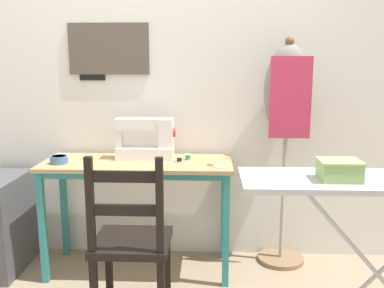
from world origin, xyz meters
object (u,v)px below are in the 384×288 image
at_px(scissors, 213,166).
at_px(thread_spool_near_machine, 179,159).
at_px(fabric_bowl, 59,159).
at_px(wooden_chair, 131,243).
at_px(sewing_machine, 148,140).
at_px(storage_box, 339,170).
at_px(thread_spool_mid_table, 188,157).
at_px(dress_form, 287,105).

height_order(scissors, thread_spool_near_machine, thread_spool_near_machine).
height_order(fabric_bowl, wooden_chair, wooden_chair).
height_order(sewing_machine, wooden_chair, sewing_machine).
distance_m(thread_spool_near_machine, wooden_chair, 0.69).
bearing_deg(wooden_chair, storage_box, -16.95).
xyz_separation_m(scissors, storage_box, (0.53, -0.75, 0.17)).
relative_size(thread_spool_mid_table, dress_form, 0.03).
distance_m(thread_spool_near_machine, dress_form, 0.79).
xyz_separation_m(fabric_bowl, wooden_chair, (0.54, -0.49, -0.33)).
xyz_separation_m(thread_spool_near_machine, dress_form, (0.70, 0.16, 0.33)).
relative_size(scissors, storage_box, 0.73).
distance_m(scissors, dress_form, 0.66).
height_order(sewing_machine, scissors, sewing_machine).
relative_size(fabric_bowl, thread_spool_mid_table, 2.67).
distance_m(fabric_bowl, storage_box, 1.70).
relative_size(fabric_bowl, scissors, 0.86).
bearing_deg(thread_spool_near_machine, thread_spool_mid_table, 46.00).
distance_m(scissors, wooden_chair, 0.70).
bearing_deg(storage_box, wooden_chair, 163.05).
bearing_deg(thread_spool_mid_table, scissors, -45.63).
height_order(thread_spool_near_machine, wooden_chair, wooden_chair).
relative_size(thread_spool_mid_table, wooden_chair, 0.04).
xyz_separation_m(thread_spool_near_machine, wooden_chair, (-0.22, -0.57, -0.32)).
bearing_deg(sewing_machine, thread_spool_near_machine, -22.66).
height_order(fabric_bowl, thread_spool_mid_table, fabric_bowl).
relative_size(thread_spool_near_machine, storage_box, 0.23).
bearing_deg(fabric_bowl, wooden_chair, -42.49).
distance_m(thread_spool_mid_table, storage_box, 1.16).
bearing_deg(thread_spool_near_machine, dress_form, 13.28).
distance_m(sewing_machine, thread_spool_near_machine, 0.25).
relative_size(fabric_bowl, dress_form, 0.07).
distance_m(fabric_bowl, dress_form, 1.51).
distance_m(scissors, thread_spool_mid_table, 0.23).
height_order(dress_form, storage_box, dress_form).
xyz_separation_m(sewing_machine, thread_spool_mid_table, (0.26, -0.03, -0.11)).
relative_size(dress_form, storage_box, 8.71).
bearing_deg(thread_spool_near_machine, wooden_chair, -110.84).
distance_m(wooden_chair, dress_form, 1.34).
distance_m(scissors, thread_spool_near_machine, 0.24).
height_order(wooden_chair, dress_form, dress_form).
xyz_separation_m(thread_spool_mid_table, dress_form, (0.65, 0.11, 0.33)).
bearing_deg(wooden_chair, sewing_machine, 89.59).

